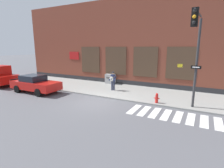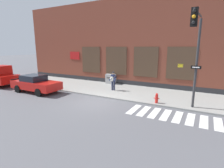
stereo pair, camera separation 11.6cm
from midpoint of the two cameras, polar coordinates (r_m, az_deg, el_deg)
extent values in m
plane|color=#56565B|center=(12.80, -5.04, -6.01)|extent=(160.00, 160.00, 0.00)
cube|color=gray|center=(15.99, 2.50, -2.12)|extent=(28.00, 5.12, 0.12)
cube|color=brown|center=(19.73, 8.56, 13.02)|extent=(28.00, 4.00, 8.72)
cube|color=#28282B|center=(18.21, 6.00, 0.25)|extent=(28.00, 0.04, 0.55)
cube|color=#473323|center=(20.19, -6.69, 7.87)|extent=(2.42, 0.06, 2.90)
cube|color=black|center=(20.18, -6.71, 7.87)|extent=(2.30, 0.03, 2.78)
cube|color=#473323|center=(18.55, 1.52, 7.59)|extent=(2.42, 0.06, 2.90)
cube|color=black|center=(18.54, 1.51, 7.59)|extent=(2.30, 0.03, 2.78)
cube|color=#473323|center=(17.34, 11.08, 7.08)|extent=(2.42, 0.06, 2.90)
cube|color=black|center=(17.33, 11.07, 7.08)|extent=(2.30, 0.03, 2.78)
cube|color=#473323|center=(16.67, 21.69, 6.29)|extent=(2.42, 0.06, 2.90)
cube|color=black|center=(16.66, 21.69, 6.28)|extent=(2.30, 0.03, 2.78)
cube|color=red|center=(21.59, -11.92, 9.06)|extent=(1.40, 0.04, 0.90)
cube|color=yellow|center=(16.67, 21.63, 5.60)|extent=(0.44, 0.02, 0.30)
cube|color=silver|center=(11.48, 7.48, -8.18)|extent=(0.42, 1.90, 0.01)
cube|color=silver|center=(11.28, 10.70, -8.66)|extent=(0.42, 1.90, 0.01)
cube|color=silver|center=(11.11, 14.03, -9.13)|extent=(0.42, 1.90, 0.01)
cube|color=silver|center=(10.98, 17.46, -9.59)|extent=(0.42, 1.90, 0.01)
cube|color=silver|center=(10.90, 20.96, -10.01)|extent=(0.42, 1.90, 0.01)
cube|color=silver|center=(10.85, 24.52, -10.41)|extent=(0.42, 1.90, 0.01)
cube|color=silver|center=(10.84, 28.10, -10.77)|extent=(0.42, 1.90, 0.01)
cube|color=silver|center=(10.88, 31.68, -11.08)|extent=(0.42, 1.90, 0.01)
cube|color=red|center=(16.86, -23.33, -0.23)|extent=(4.60, 1.84, 0.68)
cube|color=black|center=(16.95, -24.03, 1.84)|extent=(1.84, 1.58, 0.52)
cube|color=black|center=(18.60, -27.76, 1.62)|extent=(0.10, 1.69, 0.08)
cube|color=silver|center=(15.55, -16.51, -0.43)|extent=(0.06, 0.24, 0.12)
cube|color=red|center=(18.97, -26.28, 0.98)|extent=(0.06, 0.24, 0.12)
cube|color=silver|center=(14.79, -19.60, -1.26)|extent=(0.06, 0.24, 0.12)
cube|color=red|center=(18.35, -29.15, 0.36)|extent=(0.06, 0.24, 0.12)
cylinder|color=black|center=(16.50, -17.98, -1.29)|extent=(0.66, 0.24, 0.66)
cylinder|color=black|center=(15.38, -22.66, -2.56)|extent=(0.66, 0.24, 0.66)
cylinder|color=black|center=(18.49, -23.72, -0.35)|extent=(0.66, 0.24, 0.66)
cylinder|color=black|center=(17.50, -28.20, -1.40)|extent=(0.66, 0.24, 0.66)
cube|color=red|center=(22.91, -32.49, 3.90)|extent=(2.43, 0.12, 0.56)
cylinder|color=black|center=(21.21, -29.24, 0.79)|extent=(0.80, 0.28, 0.80)
cylinder|color=#1E233D|center=(15.75, 0.92, -0.54)|extent=(0.15, 0.15, 0.84)
cylinder|color=#1E233D|center=(15.80, 0.29, -0.50)|extent=(0.15, 0.15, 0.84)
cube|color=navy|center=(15.64, 0.63, 2.04)|extent=(0.40, 0.25, 0.59)
sphere|color=tan|center=(15.58, 0.63, 3.50)|extent=(0.22, 0.22, 0.22)
cylinder|color=#333338|center=(15.57, 0.63, 3.72)|extent=(0.28, 0.28, 0.02)
cylinder|color=#333338|center=(15.56, 0.63, 3.90)|extent=(0.18, 0.18, 0.09)
cylinder|color=navy|center=(15.47, 1.31, 1.78)|extent=(0.14, 0.52, 0.39)
cylinder|color=navy|center=(15.65, -0.33, 1.90)|extent=(0.14, 0.52, 0.39)
ellipsoid|color=silver|center=(15.52, 0.10, 1.69)|extent=(0.37, 0.15, 0.44)
cylinder|color=black|center=(15.47, 0.01, 1.65)|extent=(0.09, 0.02, 0.09)
cylinder|color=brown|center=(15.38, 0.97, 2.27)|extent=(0.47, 0.08, 0.34)
cylinder|color=#2D2D30|center=(12.08, 26.11, 5.61)|extent=(0.15, 0.15, 5.48)
cylinder|color=#2D2D30|center=(10.87, 26.60, 20.06)|extent=(0.31, 2.63, 0.09)
cube|color=black|center=(9.79, 25.61, 19.12)|extent=(0.32, 0.26, 0.88)
sphere|color=black|center=(9.68, 25.62, 20.81)|extent=(0.17, 0.17, 0.17)
sphere|color=orange|center=(9.63, 25.48, 19.27)|extent=(0.17, 0.17, 0.17)
sphere|color=black|center=(9.60, 25.33, 17.72)|extent=(0.17, 0.17, 0.17)
cube|color=black|center=(11.99, 25.98, 4.92)|extent=(0.60, 0.08, 0.20)
cube|color=white|center=(11.97, 25.97, 4.91)|extent=(0.40, 0.04, 0.07)
cube|color=#9E9E9E|center=(18.61, -0.23, 1.67)|extent=(1.07, 0.52, 1.02)
cube|color=#4C4C4C|center=(18.35, -0.64, 2.01)|extent=(0.64, 0.02, 0.16)
cylinder|color=red|center=(12.58, 14.61, -4.81)|extent=(0.20, 0.20, 0.55)
sphere|color=red|center=(12.49, 14.69, -3.34)|extent=(0.18, 0.18, 0.18)
cylinder|color=red|center=(12.60, 14.00, -4.50)|extent=(0.10, 0.07, 0.07)
cylinder|color=red|center=(12.54, 15.25, -4.64)|extent=(0.10, 0.07, 0.07)
camera|label=1|loc=(0.06, -89.75, 0.05)|focal=28.00mm
camera|label=2|loc=(0.06, 90.25, -0.05)|focal=28.00mm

